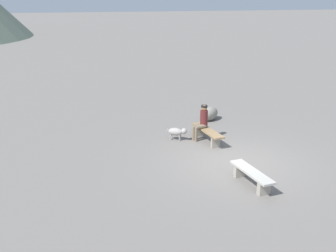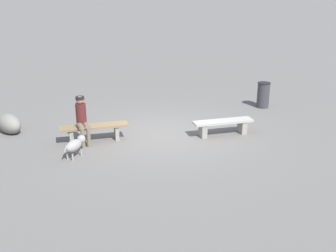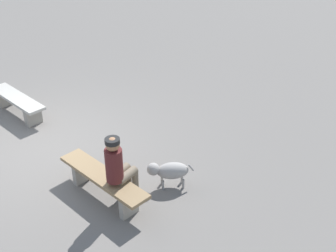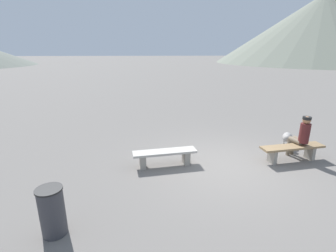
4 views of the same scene
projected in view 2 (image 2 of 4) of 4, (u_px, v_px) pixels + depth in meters
The scene contains 7 objects.
ground at pixel (165, 136), 11.89m from camera, with size 210.00×210.00×0.06m, color slate.
bench_left at pixel (223, 125), 11.82m from camera, with size 1.80×0.66×0.44m.
bench_right at pixel (94, 129), 11.34m from camera, with size 1.92×0.68×0.46m.
seated_person at pixel (82, 117), 11.04m from camera, with size 0.41×0.60×1.33m.
dog at pixel (75, 145), 10.31m from camera, with size 0.55×0.73×0.49m.
trash_bin at pixel (263, 95), 14.39m from camera, with size 0.45×0.45×0.90m.
boulder at pixel (9, 124), 11.98m from camera, with size 0.98×0.54×0.57m, color gray.
Camera 2 is at (1.19, 11.05, 4.21)m, focal length 43.61 mm.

